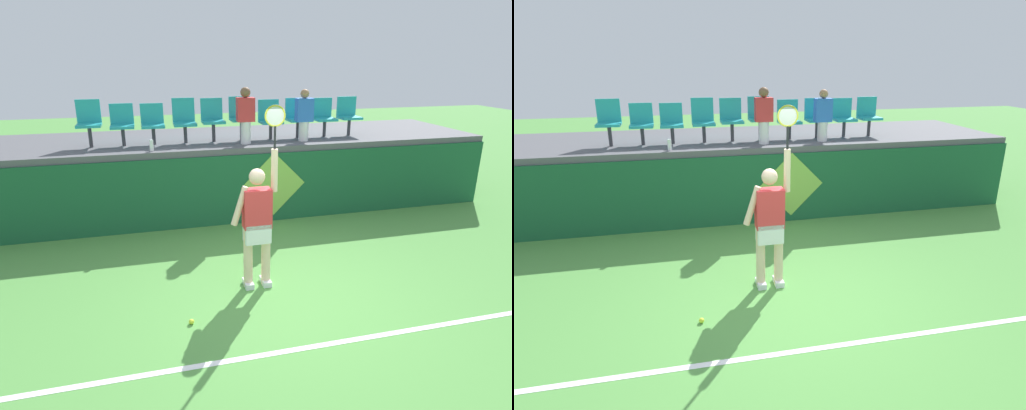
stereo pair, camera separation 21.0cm
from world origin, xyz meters
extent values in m
plane|color=#519342|center=(0.00, 0.00, 0.00)|extent=(40.00, 40.00, 0.00)
cube|color=#195633|center=(0.00, 3.03, 0.68)|extent=(10.92, 0.20, 1.37)
cube|color=#56565B|center=(0.00, 4.31, 1.43)|extent=(10.92, 2.67, 0.12)
cube|color=white|center=(0.00, -1.01, 0.00)|extent=(9.82, 0.08, 0.01)
cube|color=white|center=(-0.39, 0.51, 0.04)|extent=(0.12, 0.26, 0.08)
cube|color=white|center=(-0.13, 0.51, 0.04)|extent=(0.12, 0.26, 0.08)
cylinder|color=beige|center=(-0.39, 0.51, 0.45)|extent=(0.13, 0.13, 0.90)
cylinder|color=beige|center=(-0.13, 0.51, 0.45)|extent=(0.13, 0.13, 0.90)
cube|color=white|center=(-0.26, 0.51, 0.82)|extent=(0.36, 0.22, 0.28)
cube|color=red|center=(-0.26, 0.51, 1.18)|extent=(0.38, 0.22, 0.55)
sphere|color=beige|center=(-0.26, 0.51, 1.62)|extent=(0.22, 0.22, 0.22)
cylinder|color=beige|center=(-0.50, 0.51, 1.23)|extent=(0.26, 0.09, 0.55)
cylinder|color=beige|center=(-0.02, 0.51, 1.69)|extent=(0.09, 0.09, 0.58)
cylinder|color=black|center=(-0.02, 0.51, 2.13)|extent=(0.03, 0.03, 0.30)
torus|color=gold|center=(-0.02, 0.51, 2.41)|extent=(0.28, 0.02, 0.28)
ellipsoid|color=silver|center=(-0.02, 0.51, 2.41)|extent=(0.24, 0.02, 0.24)
sphere|color=#D1E533|center=(-1.28, -0.23, 0.03)|extent=(0.07, 0.07, 0.07)
cylinder|color=white|center=(-1.55, 3.14, 1.59)|extent=(0.07, 0.07, 0.21)
cylinder|color=#38383D|center=(-2.65, 3.78, 1.68)|extent=(0.07, 0.07, 0.39)
cube|color=teal|center=(-2.65, 3.78, 1.90)|extent=(0.44, 0.42, 0.05)
cube|color=teal|center=(-2.65, 3.97, 2.15)|extent=(0.44, 0.04, 0.43)
cylinder|color=#38383D|center=(-2.06, 3.78, 1.66)|extent=(0.07, 0.07, 0.35)
cube|color=teal|center=(-2.06, 3.78, 1.86)|extent=(0.44, 0.42, 0.05)
cube|color=teal|center=(-2.06, 3.97, 2.08)|extent=(0.44, 0.04, 0.39)
cylinder|color=#38383D|center=(-1.49, 3.78, 1.66)|extent=(0.07, 0.07, 0.33)
cube|color=teal|center=(-1.49, 3.78, 1.85)|extent=(0.44, 0.42, 0.05)
cube|color=teal|center=(-1.49, 3.97, 2.07)|extent=(0.44, 0.04, 0.39)
cylinder|color=#38383D|center=(-0.87, 3.78, 1.66)|extent=(0.07, 0.07, 0.35)
cube|color=teal|center=(-0.87, 3.78, 1.86)|extent=(0.44, 0.42, 0.05)
cube|color=teal|center=(-0.87, 3.97, 2.12)|extent=(0.44, 0.04, 0.46)
cylinder|color=#38383D|center=(-0.31, 3.78, 1.68)|extent=(0.07, 0.07, 0.37)
cube|color=teal|center=(-0.31, 3.78, 1.89)|extent=(0.44, 0.42, 0.05)
cube|color=teal|center=(-0.31, 3.97, 2.12)|extent=(0.44, 0.04, 0.42)
cylinder|color=#38383D|center=(0.27, 3.78, 1.69)|extent=(0.07, 0.07, 0.40)
cube|color=teal|center=(0.27, 3.78, 1.91)|extent=(0.44, 0.42, 0.05)
cube|color=teal|center=(0.27, 3.97, 2.15)|extent=(0.44, 0.04, 0.42)
cylinder|color=#38383D|center=(0.89, 3.78, 1.65)|extent=(0.07, 0.07, 0.32)
cube|color=teal|center=(0.89, 3.78, 1.84)|extent=(0.44, 0.42, 0.05)
cube|color=teal|center=(0.89, 3.97, 2.07)|extent=(0.44, 0.04, 0.42)
cylinder|color=#38383D|center=(1.48, 3.78, 1.66)|extent=(0.07, 0.07, 0.35)
cube|color=teal|center=(1.48, 3.78, 1.86)|extent=(0.44, 0.42, 0.05)
cube|color=teal|center=(1.48, 3.97, 2.09)|extent=(0.44, 0.04, 0.41)
cylinder|color=#38383D|center=(2.09, 3.78, 1.66)|extent=(0.07, 0.07, 0.34)
cube|color=teal|center=(2.09, 3.78, 1.85)|extent=(0.44, 0.42, 0.05)
cube|color=teal|center=(2.09, 3.97, 2.08)|extent=(0.44, 0.04, 0.40)
cylinder|color=#38383D|center=(2.66, 3.78, 1.67)|extent=(0.07, 0.07, 0.35)
cube|color=teal|center=(2.66, 3.78, 1.87)|extent=(0.44, 0.42, 0.05)
cube|color=teal|center=(2.66, 3.97, 2.10)|extent=(0.44, 0.04, 0.41)
cylinder|color=white|center=(0.27, 3.41, 1.71)|extent=(0.20, 0.20, 0.44)
cube|color=red|center=(0.27, 3.41, 2.15)|extent=(0.34, 0.20, 0.45)
sphere|color=brown|center=(0.27, 3.41, 2.48)|extent=(0.20, 0.20, 0.20)
cylinder|color=white|center=(1.48, 3.43, 1.69)|extent=(0.20, 0.20, 0.39)
cube|color=blue|center=(1.48, 3.43, 2.11)|extent=(0.34, 0.20, 0.46)
sphere|color=#A87A56|center=(1.48, 3.43, 2.42)|extent=(0.18, 0.18, 0.18)
cube|color=#195633|center=(0.71, 2.93, 0.00)|extent=(0.90, 0.01, 0.00)
plane|color=#8CC64C|center=(0.71, 2.92, 0.75)|extent=(1.27, 0.00, 1.27)
camera|label=1|loc=(-1.65, -4.84, 3.14)|focal=30.34mm
camera|label=2|loc=(-1.44, -4.89, 3.14)|focal=30.34mm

